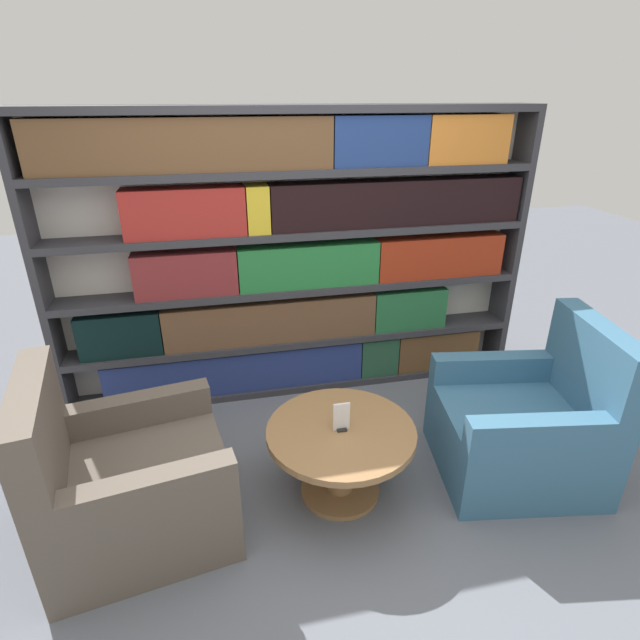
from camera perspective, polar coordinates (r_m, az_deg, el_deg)
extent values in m
plane|color=slate|center=(2.94, 3.05, -22.16)|extent=(14.00, 14.00, 0.00)
cube|color=silver|center=(3.74, -3.08, 7.38)|extent=(3.44, 0.05, 2.07)
cube|color=#333338|center=(3.75, -29.26, 4.24)|extent=(0.05, 0.30, 2.07)
cube|color=#333338|center=(4.24, 20.69, 7.90)|extent=(0.05, 0.30, 2.07)
cube|color=#333338|center=(4.05, -2.46, -6.92)|extent=(3.34, 0.30, 0.05)
cube|color=#333338|center=(3.86, -2.56, -2.00)|extent=(3.34, 0.30, 0.05)
cube|color=#333338|center=(3.69, -2.68, 3.75)|extent=(3.34, 0.30, 0.05)
cube|color=#333338|center=(3.56, -2.81, 9.98)|extent=(3.34, 0.30, 0.05)
cube|color=#333338|center=(3.48, -2.96, 16.57)|extent=(3.34, 0.30, 0.05)
cube|color=#333338|center=(3.45, -3.11, 22.98)|extent=(3.34, 0.30, 0.05)
cube|color=navy|center=(3.89, -9.42, -5.50)|extent=(1.92, 0.20, 0.32)
cube|color=#255037|center=(4.07, 6.52, -3.82)|extent=(0.30, 0.20, 0.32)
cube|color=brown|center=(4.25, 12.96, -3.05)|extent=(0.69, 0.20, 0.32)
cube|color=black|center=(3.78, -21.81, -1.38)|extent=(0.56, 0.20, 0.32)
cube|color=brown|center=(3.73, -5.57, 0.08)|extent=(1.56, 0.20, 0.32)
cube|color=#24683A|center=(3.98, 9.95, 1.46)|extent=(0.58, 0.20, 0.32)
cube|color=maroon|center=(3.57, -15.07, 5.23)|extent=(0.69, 0.20, 0.31)
cube|color=#257939|center=(3.62, -1.33, 6.38)|extent=(1.01, 0.20, 0.31)
cube|color=#A12D15|center=(3.93, 13.31, 7.20)|extent=(0.98, 0.20, 0.31)
cube|color=#A82823|center=(3.45, -15.19, 11.82)|extent=(0.78, 0.20, 0.32)
cube|color=gold|center=(3.46, -7.17, 12.51)|extent=(0.15, 0.20, 0.32)
cube|color=black|center=(3.69, 8.79, 13.16)|extent=(1.82, 0.20, 0.32)
cube|color=brown|center=(3.39, -15.15, 18.77)|extent=(1.85, 0.20, 0.32)
cube|color=navy|center=(3.58, 6.69, 19.67)|extent=(0.65, 0.20, 0.32)
cube|color=orange|center=(3.83, 16.20, 19.24)|extent=(0.59, 0.20, 0.32)
cube|color=brown|center=(2.91, -19.77, -18.42)|extent=(1.01, 0.94, 0.44)
cube|color=brown|center=(2.66, -29.49, -11.58)|extent=(0.27, 0.81, 0.53)
cube|color=brown|center=(2.45, -18.59, -18.08)|extent=(0.76, 0.24, 0.17)
cube|color=brown|center=(3.00, -19.70, -9.54)|extent=(0.76, 0.24, 0.17)
cube|color=#386684|center=(3.33, 21.36, -12.58)|extent=(1.01, 0.93, 0.44)
cube|color=#386684|center=(3.25, 28.74, -4.80)|extent=(0.27, 0.81, 0.53)
cube|color=#386684|center=(3.40, 18.85, -5.14)|extent=(0.76, 0.24, 0.17)
cube|color=#386684|center=(2.88, 23.67, -11.77)|extent=(0.76, 0.24, 0.17)
cylinder|color=olive|center=(2.97, 2.35, -16.11)|extent=(0.15, 0.15, 0.41)
cylinder|color=olive|center=(3.10, 2.28, -18.77)|extent=(0.46, 0.46, 0.03)
cylinder|color=olive|center=(2.83, 2.43, -12.65)|extent=(0.83, 0.83, 0.04)
cube|color=black|center=(2.81, 2.43, -12.25)|extent=(0.06, 0.06, 0.01)
cube|color=white|center=(2.77, 2.46, -10.95)|extent=(0.09, 0.01, 0.17)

